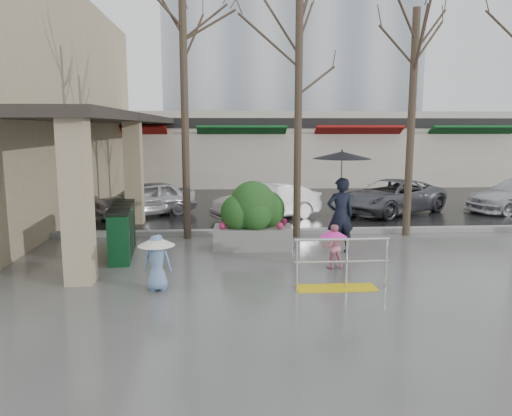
{
  "coord_description": "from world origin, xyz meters",
  "views": [
    {
      "loc": [
        -0.92,
        -10.69,
        3.2
      ],
      "look_at": [
        -0.17,
        0.95,
        1.3
      ],
      "focal_mm": 35.0,
      "sensor_mm": 36.0,
      "label": 1
    }
  ],
  "objects": [
    {
      "name": "handrail",
      "position": [
        1.36,
        -1.2,
        0.38
      ],
      "size": [
        1.9,
        0.5,
        1.03
      ],
      "color": "yellow",
      "rests_on": "ground"
    },
    {
      "name": "office_tower",
      "position": [
        4.0,
        30.0,
        12.5
      ],
      "size": [
        18.0,
        12.0,
        25.0
      ],
      "primitive_type": "cube",
      "color": "#8C99A8",
      "rests_on": "ground"
    },
    {
      "name": "car_c",
      "position": [
        5.29,
        7.37,
        0.63
      ],
      "size": [
        4.94,
        4.23,
        1.26
      ],
      "primitive_type": "imported",
      "rotation": [
        0.0,
        0.0,
        -0.99
      ],
      "color": "#55575D",
      "rests_on": "ground"
    },
    {
      "name": "ground",
      "position": [
        0.0,
        0.0,
        0.0
      ],
      "size": [
        120.0,
        120.0,
        0.0
      ],
      "primitive_type": "plane",
      "color": "#51514F",
      "rests_on": "ground"
    },
    {
      "name": "curb",
      "position": [
        0.0,
        4.0,
        0.07
      ],
      "size": [
        120.0,
        0.3,
        0.15
      ],
      "primitive_type": "cube",
      "color": "gray",
      "rests_on": "ground"
    },
    {
      "name": "pillar_front",
      "position": [
        -3.9,
        -0.5,
        1.75
      ],
      "size": [
        0.55,
        0.55,
        3.5
      ],
      "primitive_type": "cube",
      "color": "tan",
      "rests_on": "ground"
    },
    {
      "name": "storefront_row",
      "position": [
        2.0,
        17.97,
        2.01
      ],
      "size": [
        34.0,
        6.74,
        4.0
      ],
      "color": "beige",
      "rests_on": "ground"
    },
    {
      "name": "child_blue",
      "position": [
        -2.26,
        -1.07,
        0.69
      ],
      "size": [
        0.73,
        0.73,
        1.13
      ],
      "rotation": [
        0.0,
        0.0,
        3.09
      ],
      "color": "#688DB8",
      "rests_on": "ground"
    },
    {
      "name": "tree_west",
      "position": [
        -2.0,
        3.6,
        5.08
      ],
      "size": [
        3.2,
        3.2,
        6.8
      ],
      "color": "#382B21",
      "rests_on": "ground"
    },
    {
      "name": "canopy_slab",
      "position": [
        -4.8,
        8.0,
        3.62
      ],
      "size": [
        2.8,
        18.0,
        0.25
      ],
      "primitive_type": "cube",
      "color": "#2D2823",
      "rests_on": "pillar_front"
    },
    {
      "name": "news_boxes",
      "position": [
        -3.48,
        1.72,
        0.64
      ],
      "size": [
        0.75,
        2.33,
        1.28
      ],
      "rotation": [
        0.0,
        0.0,
        0.11
      ],
      "color": "#0E3E1E",
      "rests_on": "ground"
    },
    {
      "name": "tree_midwest",
      "position": [
        1.2,
        3.6,
        5.23
      ],
      "size": [
        3.2,
        3.2,
        7.0
      ],
      "color": "#382B21",
      "rests_on": "ground"
    },
    {
      "name": "car_a",
      "position": [
        -3.8,
        7.4,
        0.63
      ],
      "size": [
        3.94,
        3.15,
        1.26
      ],
      "primitive_type": "imported",
      "rotation": [
        0.0,
        0.0,
        -1.04
      ],
      "color": "silver",
      "rests_on": "ground"
    },
    {
      "name": "woman",
      "position": [
        2.02,
        1.62,
        1.56
      ],
      "size": [
        1.48,
        1.48,
        2.64
      ],
      "rotation": [
        0.0,
        0.0,
        3.28
      ],
      "color": "black",
      "rests_on": "ground"
    },
    {
      "name": "pillar_back",
      "position": [
        -3.9,
        6.0,
        1.75
      ],
      "size": [
        0.55,
        0.55,
        3.5
      ],
      "primitive_type": "cube",
      "color": "tan",
      "rests_on": "ground"
    },
    {
      "name": "car_b",
      "position": [
        0.57,
        6.4,
        0.63
      ],
      "size": [
        4.01,
        2.92,
        1.26
      ],
      "primitive_type": "imported",
      "rotation": [
        0.0,
        0.0,
        -1.1
      ],
      "color": "silver",
      "rests_on": "ground"
    },
    {
      "name": "street_asphalt",
      "position": [
        0.0,
        22.0,
        0.01
      ],
      "size": [
        120.0,
        36.0,
        0.01
      ],
      "primitive_type": "cube",
      "color": "black",
      "rests_on": "ground"
    },
    {
      "name": "planter",
      "position": [
        -0.16,
        2.31,
        0.86
      ],
      "size": [
        2.11,
        1.22,
        1.8
      ],
      "rotation": [
        0.0,
        0.0,
        -0.05
      ],
      "color": "slate",
      "rests_on": "ground"
    },
    {
      "name": "tree_mideast",
      "position": [
        4.5,
        3.6,
        4.86
      ],
      "size": [
        3.2,
        3.2,
        6.5
      ],
      "color": "#382B21",
      "rests_on": "ground"
    },
    {
      "name": "child_pink",
      "position": [
        1.54,
        0.25,
        0.59
      ],
      "size": [
        0.63,
        0.63,
        1.02
      ],
      "rotation": [
        0.0,
        0.0,
        3.25
      ],
      "color": "pink",
      "rests_on": "ground"
    }
  ]
}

